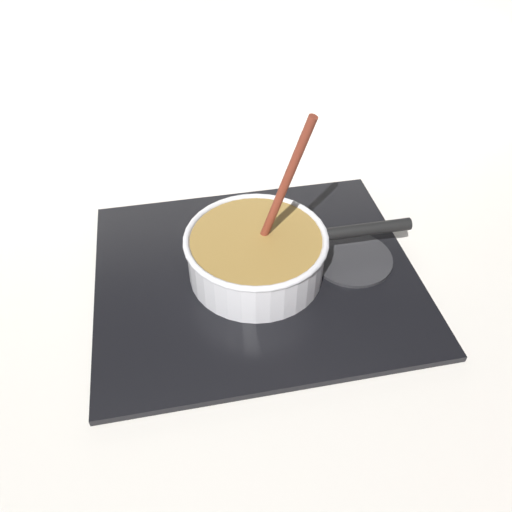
# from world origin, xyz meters

# --- Properties ---
(ground) EXTENTS (2.40, 1.60, 0.04)m
(ground) POSITION_xyz_m (0.00, 0.00, -0.02)
(ground) COLOR beige
(hob_plate) EXTENTS (0.56, 0.48, 0.01)m
(hob_plate) POSITION_xyz_m (0.14, 0.09, 0.01)
(hob_plate) COLOR black
(hob_plate) RESTS_ON ground
(burner_ring) EXTENTS (0.20, 0.20, 0.01)m
(burner_ring) POSITION_xyz_m (0.14, 0.09, 0.02)
(burner_ring) COLOR #592D0C
(burner_ring) RESTS_ON hob_plate
(spare_burner) EXTENTS (0.15, 0.15, 0.01)m
(spare_burner) POSITION_xyz_m (0.32, 0.09, 0.01)
(spare_burner) COLOR #262628
(spare_burner) RESTS_ON hob_plate
(cooking_pan) EXTENTS (0.40, 0.24, 0.31)m
(cooking_pan) POSITION_xyz_m (0.14, 0.09, 0.06)
(cooking_pan) COLOR silver
(cooking_pan) RESTS_ON hob_plate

